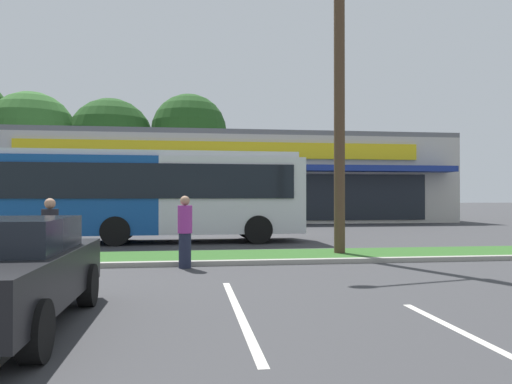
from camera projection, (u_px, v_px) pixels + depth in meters
The scene contains 14 objects.
grass_median at pixel (254, 256), 13.36m from camera, with size 56.00×2.20×0.12m, color #2D5B23.
curb_lip at pixel (261, 262), 12.15m from camera, with size 56.00×0.24×0.12m, color #99968C.
parking_stripe_0 at pixel (43, 323), 6.53m from camera, with size 0.12×4.80×0.01m, color silver.
parking_stripe_1 at pixel (239, 312), 7.17m from camera, with size 0.12×4.80×0.01m, color silver.
parking_stripe_2 at pixel (505, 353), 5.27m from camera, with size 0.12×4.80×0.01m, color silver.
storefront_building at pixel (219, 180), 35.04m from camera, with size 29.68×12.95×5.67m.
tree_left at pixel (31, 136), 40.66m from camera, with size 7.19×7.19×10.20m.
tree_mid_left at pixel (111, 141), 42.66m from camera, with size 7.24×7.24×10.04m.
tree_mid at pixel (189, 132), 43.52m from camera, with size 6.58×6.58×10.59m.
utility_pole at pixel (335, 59), 13.64m from camera, with size 3.16×2.36×10.19m.
city_bus at pixel (144, 194), 17.96m from camera, with size 11.50×2.86×3.25m.
car_2 at pixel (54, 215), 24.12m from camera, with size 4.52×1.90×1.45m.
pedestrian_near_bench at pixel (185, 232), 11.58m from camera, with size 0.34×0.34×1.68m.
pedestrian_by_pole at pixel (50, 238), 10.03m from camera, with size 0.33×0.33×1.63m.
Camera 1 is at (-1.77, 0.74, 1.67)m, focal length 34.99 mm.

